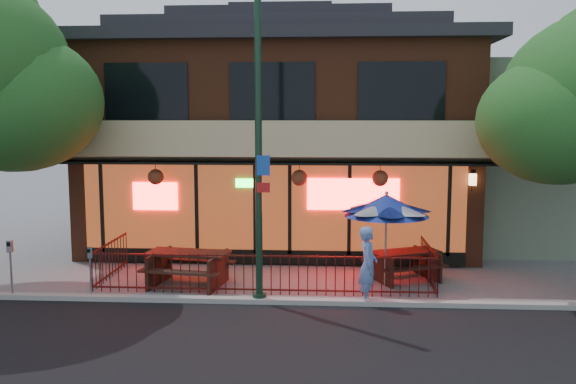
{
  "coord_description": "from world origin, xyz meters",
  "views": [
    {
      "loc": [
        1.51,
        -14.08,
        4.28
      ],
      "look_at": [
        0.52,
        2.0,
        2.29
      ],
      "focal_mm": 38.0,
      "sensor_mm": 36.0,
      "label": 1
    }
  ],
  "objects_px": {
    "street_light": "(259,167)",
    "patio_umbrella": "(386,205)",
    "pedestrian": "(368,265)",
    "parking_meter_near": "(90,264)",
    "picnic_table_left": "(188,263)",
    "picnic_table_right": "(404,261)",
    "parking_meter_far": "(10,259)"
  },
  "relations": [
    {
      "from": "patio_umbrella",
      "to": "street_light",
      "type": "bearing_deg",
      "value": -152.63
    },
    {
      "from": "picnic_table_right",
      "to": "patio_umbrella",
      "type": "relative_size",
      "value": 0.92
    },
    {
      "from": "patio_umbrella",
      "to": "parking_meter_near",
      "type": "xyz_separation_m",
      "value": [
        -7.05,
        -1.58,
        -1.23
      ]
    },
    {
      "from": "patio_umbrella",
      "to": "parking_meter_far",
      "type": "height_order",
      "value": "patio_umbrella"
    },
    {
      "from": "picnic_table_right",
      "to": "parking_meter_near",
      "type": "relative_size",
      "value": 1.8
    },
    {
      "from": "pedestrian",
      "to": "picnic_table_right",
      "type": "bearing_deg",
      "value": -23.36
    },
    {
      "from": "patio_umbrella",
      "to": "pedestrian",
      "type": "relative_size",
      "value": 1.35
    },
    {
      "from": "patio_umbrella",
      "to": "pedestrian",
      "type": "bearing_deg",
      "value": -109.72
    },
    {
      "from": "picnic_table_right",
      "to": "parking_meter_near",
      "type": "distance_m",
      "value": 7.9
    },
    {
      "from": "picnic_table_left",
      "to": "pedestrian",
      "type": "height_order",
      "value": "pedestrian"
    },
    {
      "from": "patio_umbrella",
      "to": "parking_meter_near",
      "type": "relative_size",
      "value": 1.96
    },
    {
      "from": "picnic_table_left",
      "to": "patio_umbrella",
      "type": "xyz_separation_m",
      "value": [
        5.0,
        0.3,
        1.5
      ]
    },
    {
      "from": "picnic_table_right",
      "to": "patio_umbrella",
      "type": "xyz_separation_m",
      "value": [
        -0.55,
        -0.57,
        1.56
      ]
    },
    {
      "from": "picnic_table_right",
      "to": "pedestrian",
      "type": "distance_m",
      "value": 2.4
    },
    {
      "from": "parking_meter_near",
      "to": "street_light",
      "type": "bearing_deg",
      "value": -0.04
    },
    {
      "from": "picnic_table_right",
      "to": "pedestrian",
      "type": "relative_size",
      "value": 1.24
    },
    {
      "from": "picnic_table_right",
      "to": "pedestrian",
      "type": "bearing_deg",
      "value": -117.63
    },
    {
      "from": "patio_umbrella",
      "to": "parking_meter_far",
      "type": "relative_size",
      "value": 1.73
    },
    {
      "from": "pedestrian",
      "to": "parking_meter_near",
      "type": "xyz_separation_m",
      "value": [
        -6.5,
        -0.05,
        -0.06
      ]
    },
    {
      "from": "picnic_table_right",
      "to": "parking_meter_near",
      "type": "xyz_separation_m",
      "value": [
        -7.6,
        -2.15,
        0.33
      ]
    },
    {
      "from": "patio_umbrella",
      "to": "parking_meter_near",
      "type": "bearing_deg",
      "value": -167.4
    },
    {
      "from": "patio_umbrella",
      "to": "parking_meter_far",
      "type": "bearing_deg",
      "value": -169.51
    },
    {
      "from": "street_light",
      "to": "patio_umbrella",
      "type": "distance_m",
      "value": 3.6
    },
    {
      "from": "patio_umbrella",
      "to": "pedestrian",
      "type": "distance_m",
      "value": 2.0
    },
    {
      "from": "street_light",
      "to": "pedestrian",
      "type": "relative_size",
      "value": 3.9
    },
    {
      "from": "pedestrian",
      "to": "parking_meter_near",
      "type": "distance_m",
      "value": 6.5
    },
    {
      "from": "patio_umbrella",
      "to": "picnic_table_left",
      "type": "bearing_deg",
      "value": -176.62
    },
    {
      "from": "picnic_table_left",
      "to": "pedestrian",
      "type": "distance_m",
      "value": 4.63
    },
    {
      "from": "patio_umbrella",
      "to": "pedestrian",
      "type": "xyz_separation_m",
      "value": [
        -0.55,
        -1.52,
        -1.17
      ]
    },
    {
      "from": "patio_umbrella",
      "to": "parking_meter_near",
      "type": "height_order",
      "value": "patio_umbrella"
    },
    {
      "from": "picnic_table_left",
      "to": "parking_meter_far",
      "type": "height_order",
      "value": "parking_meter_far"
    },
    {
      "from": "picnic_table_left",
      "to": "picnic_table_right",
      "type": "bearing_deg",
      "value": 8.86
    }
  ]
}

